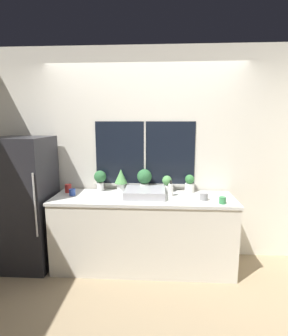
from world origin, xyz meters
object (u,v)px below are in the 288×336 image
at_px(potted_plant_far_left, 100,178).
at_px(potted_plant_left, 121,178).
at_px(potted_plant_center, 144,178).
at_px(mug_green, 223,200).
at_px(mug_blue, 72,192).
at_px(refrigerator, 26,203).
at_px(mug_grey, 204,197).
at_px(soap_bottle, 171,190).
at_px(potted_plant_far_right, 189,184).
at_px(mug_red, 68,188).
at_px(potted_plant_right, 167,183).
at_px(sink, 145,192).

xyz_separation_m(potted_plant_far_left, potted_plant_left, (0.27, 0.00, 0.01)).
relative_size(potted_plant_center, mug_green, 3.84).
bearing_deg(potted_plant_center, mug_blue, -165.04).
distance_m(potted_plant_far_left, mug_blue, 0.40).
bearing_deg(refrigerator, mug_grey, -1.70).
bearing_deg(soap_bottle, potted_plant_far_right, 38.12).
relative_size(refrigerator, mug_blue, 20.49).
xyz_separation_m(soap_bottle, mug_red, (-1.29, 0.08, -0.03)).
relative_size(potted_plant_far_left, mug_blue, 3.40).
xyz_separation_m(potted_plant_center, potted_plant_right, (0.29, -0.00, -0.06)).
bearing_deg(mug_red, potted_plant_right, 4.91).
bearing_deg(refrigerator, mug_blue, 3.80).
distance_m(mug_grey, mug_green, 0.22).
distance_m(potted_plant_far_left, potted_plant_far_right, 1.15).
bearing_deg(refrigerator, potted_plant_right, 8.87).
xyz_separation_m(potted_plant_left, mug_grey, (1.00, -0.33, -0.13)).
height_order(refrigerator, mug_red, refrigerator).
distance_m(refrigerator, mug_grey, 2.15).
height_order(sink, mug_red, sink).
bearing_deg(mug_red, mug_blue, -53.05).
xyz_separation_m(potted_plant_far_right, soap_bottle, (-0.24, -0.19, -0.03)).
height_order(soap_bottle, mug_red, soap_bottle).
distance_m(potted_plant_center, mug_green, 1.00).
distance_m(potted_plant_center, mug_red, 0.97).
height_order(potted_plant_right, mug_red, potted_plant_right).
height_order(refrigerator, potted_plant_far_left, refrigerator).
bearing_deg(soap_bottle, mug_red, 176.25).
bearing_deg(mug_blue, sink, 0.98).
bearing_deg(mug_green, potted_plant_right, 142.62).
bearing_deg(mug_green, sink, 164.57).
distance_m(refrigerator, potted_plant_far_left, 0.95).
relative_size(refrigerator, potted_plant_center, 5.52).
distance_m(soap_bottle, mug_blue, 1.20).
height_order(potted_plant_center, potted_plant_far_right, potted_plant_center).
relative_size(refrigerator, soap_bottle, 8.35).
xyz_separation_m(sink, potted_plant_far_left, (-0.59, 0.22, 0.12)).
distance_m(potted_plant_far_left, mug_red, 0.42).
xyz_separation_m(potted_plant_right, mug_blue, (-1.15, -0.23, -0.07)).
height_order(potted_plant_right, potted_plant_far_right, potted_plant_far_right).
distance_m(potted_plant_right, mug_green, 0.75).
distance_m(refrigerator, mug_red, 0.53).
xyz_separation_m(sink, soap_bottle, (0.31, 0.02, 0.03)).
bearing_deg(potted_plant_far_left, potted_plant_far_right, 0.00).
bearing_deg(potted_plant_left, mug_grey, -18.40).
relative_size(potted_plant_far_left, potted_plant_far_right, 1.18).
relative_size(potted_plant_far_left, mug_grey, 2.87).
relative_size(soap_bottle, mug_blue, 2.45).
relative_size(mug_grey, mug_red, 0.88).
height_order(soap_bottle, mug_grey, soap_bottle).
relative_size(potted_plant_far_left, potted_plant_left, 0.93).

